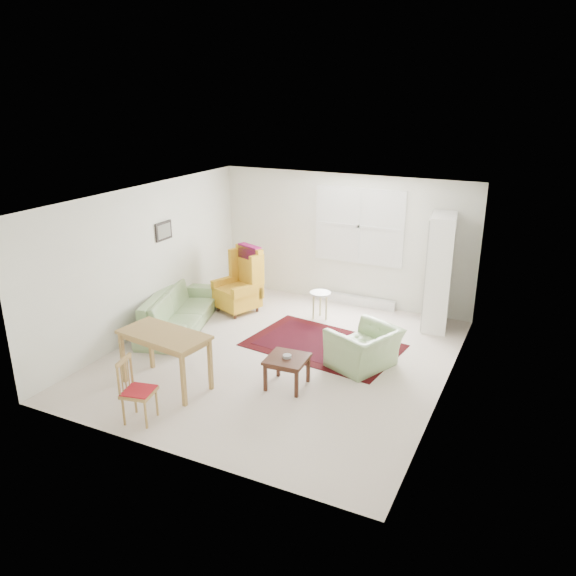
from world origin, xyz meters
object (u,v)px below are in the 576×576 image
at_px(stool, 320,305).
at_px(desk, 166,360).
at_px(armchair, 364,344).
at_px(wingback_chair, 237,280).
at_px(sofa, 179,304).
at_px(cabinet, 439,272).
at_px(coffee_table, 287,372).
at_px(desk_chair, 139,391).

distance_m(stool, desk, 3.38).
bearing_deg(armchair, wingback_chair, -88.11).
xyz_separation_m(sofa, desk, (1.07, -1.77, -0.04)).
height_order(wingback_chair, desk, wingback_chair).
height_order(cabinet, desk, cabinet).
relative_size(coffee_table, desk_chair, 0.65).
relative_size(sofa, cabinet, 1.09).
bearing_deg(stool, wingback_chair, -166.71).
relative_size(armchair, stool, 1.86).
bearing_deg(stool, cabinet, 14.97).
distance_m(wingback_chair, desk_chair, 3.82).
bearing_deg(wingback_chair, sofa, -93.54).
bearing_deg(coffee_table, desk, -155.11).
xyz_separation_m(wingback_chair, desk, (0.55, -2.87, -0.21)).
xyz_separation_m(stool, cabinet, (1.97, 0.53, 0.75)).
bearing_deg(cabinet, wingback_chair, -173.71).
bearing_deg(armchair, desk_chair, -14.85).
height_order(wingback_chair, cabinet, cabinet).
bearing_deg(desk_chair, cabinet, -42.40).
bearing_deg(wingback_chair, armchair, 0.36).
xyz_separation_m(armchair, desk, (-2.30, -1.75, 0.03)).
relative_size(armchair, desk_chair, 1.12).
height_order(armchair, desk_chair, desk_chair).
distance_m(armchair, stool, 1.99).
bearing_deg(cabinet, armchair, -115.79).
bearing_deg(desk_chair, coffee_table, -51.20).
height_order(cabinet, desk_chair, cabinet).
distance_m(sofa, cabinet, 4.52).
distance_m(cabinet, desk_chair, 5.39).
relative_size(sofa, wingback_chair, 1.78).
bearing_deg(desk, stool, 73.16).
distance_m(armchair, wingback_chair, 3.08).
height_order(sofa, stool, sofa).
xyz_separation_m(sofa, cabinet, (4.02, 1.99, 0.56)).
distance_m(stool, cabinet, 2.17).
relative_size(sofa, armchair, 2.32).
distance_m(coffee_table, cabinet, 3.45).
bearing_deg(desk, desk_chair, -74.01).
bearing_deg(stool, sofa, -144.51).
relative_size(coffee_table, cabinet, 0.27).
distance_m(sofa, desk, 2.07).
bearing_deg(armchair, cabinet, -174.53).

